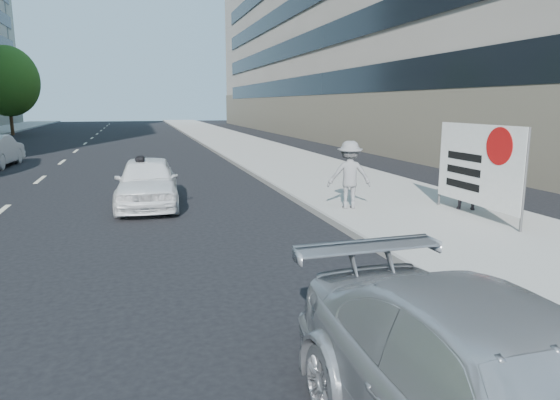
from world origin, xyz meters
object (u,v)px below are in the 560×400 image
object	(u,v)px
motorcycle	(143,184)
protest_banner	(478,165)
white_sedan_near	(147,182)
jogger	(349,175)
pedestrian_woman	(467,174)

from	to	relation	value
motorcycle	protest_banner	bearing A→B (deg)	-35.78
protest_banner	white_sedan_near	size ratio (longest dim) A/B	0.75
jogger	protest_banner	bearing A→B (deg)	158.79
white_sedan_near	jogger	bearing A→B (deg)	-22.91
protest_banner	white_sedan_near	world-z (taller)	protest_banner
white_sedan_near	motorcycle	xyz separation A→B (m)	(-0.13, -0.06, -0.06)
white_sedan_near	motorcycle	size ratio (longest dim) A/B	1.98
jogger	white_sedan_near	xyz separation A→B (m)	(-4.99, 2.44, -0.33)
motorcycle	pedestrian_woman	bearing A→B (deg)	-30.08
protest_banner	jogger	bearing A→B (deg)	144.16
protest_banner	white_sedan_near	distance (m)	8.62
jogger	motorcycle	size ratio (longest dim) A/B	0.85
pedestrian_woman	white_sedan_near	bearing A→B (deg)	2.24
white_sedan_near	pedestrian_woman	bearing A→B (deg)	-20.60
protest_banner	white_sedan_near	xyz separation A→B (m)	(-7.47, 4.24, -0.71)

